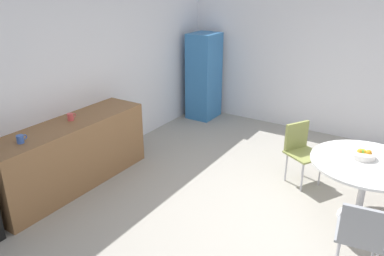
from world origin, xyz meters
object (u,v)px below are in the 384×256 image
Objects in this scene: locker_cabinet at (204,76)px; round_table at (366,171)px; fruit_bowl at (363,154)px; mug_green at (20,139)px; mug_white at (71,117)px; chair_olive at (300,146)px; chair_gray at (361,232)px.

locker_cabinet reaches higher than round_table.
fruit_bowl reaches higher than round_table.
locker_cabinet reaches higher than mug_green.
round_table is (-2.05, -3.33, -0.21)m from locker_cabinet.
locker_cabinet is 12.96× the size of mug_white.
fruit_bowl is (-0.44, -0.82, 0.27)m from chair_olive.
locker_cabinet is at bearing -2.59° from mug_white.
fruit_bowl is (0.08, 0.07, 0.16)m from round_table.
mug_white is at bearing 108.09° from round_table.
locker_cabinet is at bearing 57.84° from chair_olive.
chair_olive is 6.43× the size of mug_white.
locker_cabinet is 3.80m from fruit_bowl.
fruit_bowl is at bearing -58.68° from mug_green.
chair_gray is 6.43× the size of mug_white.
fruit_bowl is at bearing 43.49° from round_table.
mug_white is (-3.18, 0.14, 0.11)m from locker_cabinet.
mug_green is (-1.93, 3.38, 0.32)m from round_table.
chair_olive is (0.52, 0.89, -0.11)m from round_table.
fruit_bowl is 2.15× the size of mug_white.
chair_olive is at bearing -122.16° from locker_cabinet.
mug_white is at bearing 177.41° from locker_cabinet.
chair_gray is at bearing -131.52° from locker_cabinet.
mug_white is at bearing 91.80° from chair_gray.
chair_olive reaches higher than round_table.
mug_green is (-0.91, 3.52, 0.43)m from chair_gray.
chair_gray is 3.00× the size of fruit_bowl.
fruit_bowl is 2.15× the size of mug_green.
fruit_bowl is (1.10, 0.21, 0.27)m from chair_gray.
round_table is 4.42× the size of fruit_bowl.
locker_cabinet is 1.37× the size of round_table.
locker_cabinet is 4.64m from chair_gray.
locker_cabinet is 3.91m from round_table.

